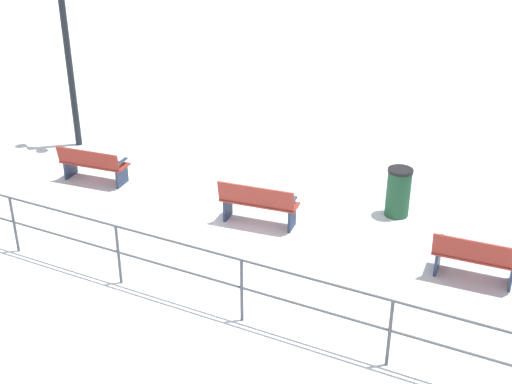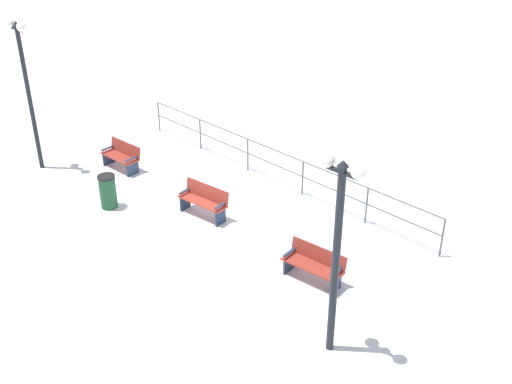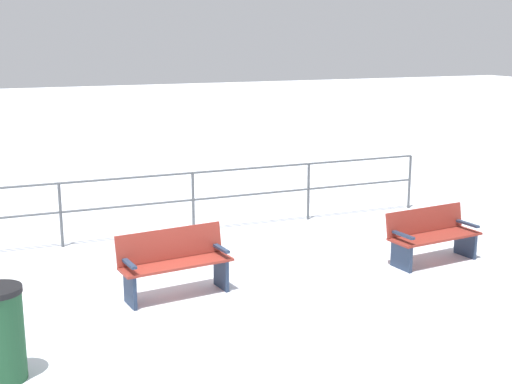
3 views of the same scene
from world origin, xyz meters
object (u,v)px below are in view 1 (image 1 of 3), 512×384
lamppost_middle (65,28)px  trash_bin (398,192)px  bench_nearest (475,257)px  bench_third (93,164)px  bench_second (258,203)px

lamppost_middle → trash_bin: bearing=-90.7°
bench_nearest → lamppost_middle: 10.46m
trash_bin → bench_third: bearing=103.0°
bench_third → lamppost_middle: size_ratio=0.36×
bench_second → lamppost_middle: bearing=67.0°
bench_nearest → lamppost_middle: bearing=76.1°
bench_nearest → bench_second: size_ratio=0.92×
bench_nearest → lamppost_middle: lamppost_middle is taller
bench_nearest → bench_third: bearing=84.7°
bench_second → trash_bin: 2.81m
bench_second → bench_third: size_ratio=1.00×
trash_bin → bench_nearest: bearing=-133.3°
bench_third → lamppost_middle: lamppost_middle is taller
bench_second → bench_third: (0.14, 4.12, -0.05)m
bench_third → lamppost_middle: 3.43m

